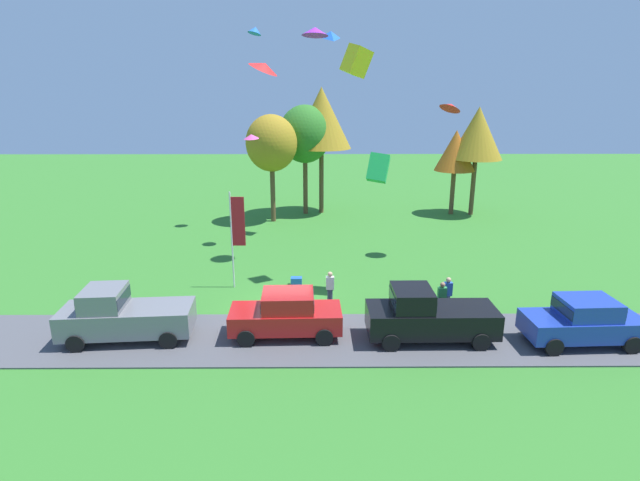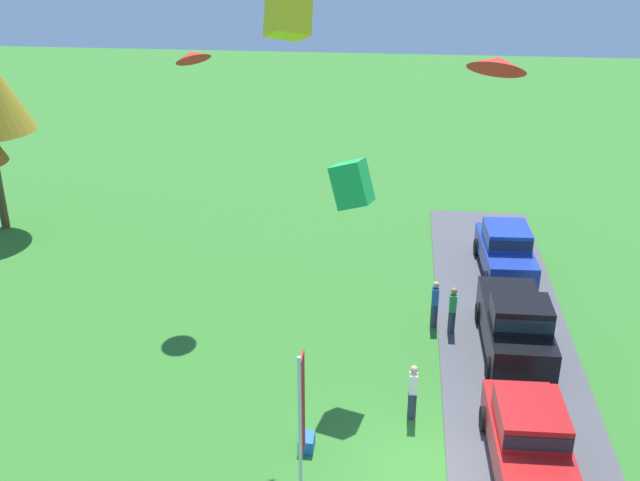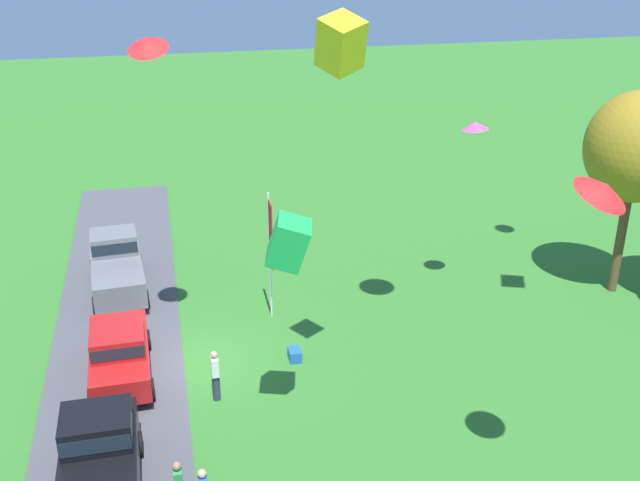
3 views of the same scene
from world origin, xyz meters
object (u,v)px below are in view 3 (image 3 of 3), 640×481
object	(u,v)px
person_watching_sky	(215,375)
kite_delta_high_left	(147,45)
car_pickup_mid_row	(99,465)
cooler_box	(295,355)
kite_delta_high_right	(604,190)
kite_delta_topmost	(475,126)
flag_banner	(271,242)
tree_center_back	(636,148)
car_sedan_near_entrance	(119,350)
kite_box_low_drifter	(289,242)
car_pickup_far_end	(116,264)
kite_box_over_trees	(341,44)

from	to	relation	value
person_watching_sky	kite_delta_high_left	world-z (taller)	kite_delta_high_left
car_pickup_mid_row	cooler_box	xyz separation A→B (m)	(-5.31, 5.98, -0.91)
kite_delta_high_right	kite_delta_topmost	xyz separation A→B (m)	(-11.40, 2.32, -1.82)
cooler_box	kite_delta_high_right	bearing A→B (deg)	29.50
car_pickup_mid_row	flag_banner	distance (m)	10.18
person_watching_sky	kite_delta_high_left	distance (m)	9.88
tree_center_back	kite_delta_high_right	bearing A→B (deg)	-38.19
car_sedan_near_entrance	kite_box_low_drifter	size ratio (longest dim) A/B	3.64
car_sedan_near_entrance	kite_delta_high_left	size ratio (longest dim) A/B	3.84
person_watching_sky	flag_banner	xyz separation A→B (m)	(-4.52, 2.47, 2.21)
car_pickup_far_end	cooler_box	world-z (taller)	car_pickup_far_end
person_watching_sky	car_pickup_far_end	bearing A→B (deg)	-159.23
tree_center_back	kite_box_over_trees	size ratio (longest dim) A/B	6.35
cooler_box	kite_box_over_trees	bearing A→B (deg)	14.34
car_sedan_near_entrance	kite_delta_topmost	size ratio (longest dim) A/B	4.77
car_sedan_near_entrance	flag_banner	xyz separation A→B (m)	(-2.72, 5.34, 2.04)
person_watching_sky	kite_box_over_trees	xyz separation A→B (m)	(1.26, 3.49, 9.93)
kite_box_low_drifter	flag_banner	bearing A→B (deg)	175.49
tree_center_back	kite_box_low_drifter	xyz separation A→B (m)	(6.14, -14.05, 0.24)
person_watching_sky	kite_box_over_trees	distance (m)	10.61
car_pickup_mid_row	tree_center_back	size ratio (longest dim) A/B	0.63
kite_delta_high_right	car_pickup_far_end	bearing A→B (deg)	-144.68
flag_banner	kite_box_over_trees	bearing A→B (deg)	10.02
cooler_box	flag_banner	bearing A→B (deg)	-174.44
tree_center_back	car_pickup_mid_row	bearing A→B (deg)	-68.50
car_pickup_far_end	cooler_box	distance (m)	8.85
kite_delta_high_right	car_pickup_mid_row	bearing A→B (deg)	-106.36
tree_center_back	kite_delta_topmost	world-z (taller)	tree_center_back
car_pickup_far_end	tree_center_back	world-z (taller)	tree_center_back
kite_delta_high_right	kite_box_low_drifter	xyz separation A→B (m)	(-4.59, -5.61, -2.60)
car_sedan_near_entrance	cooler_box	distance (m)	5.68
person_watching_sky	flag_banner	bearing A→B (deg)	151.36
kite_box_over_trees	kite_delta_topmost	bearing A→B (deg)	132.46
car_pickup_far_end	car_sedan_near_entrance	world-z (taller)	car_pickup_far_end
car_sedan_near_entrance	kite_box_low_drifter	xyz separation A→B (m)	(4.05, 4.80, 5.03)
flag_banner	kite_delta_topmost	distance (m)	8.30
car_pickup_mid_row	flag_banner	bearing A→B (deg)	145.19
car_pickup_far_end	kite_box_over_trees	world-z (taller)	kite_box_over_trees
flag_banner	kite_box_low_drifter	world-z (taller)	kite_box_low_drifter
tree_center_back	kite_delta_high_left	xyz separation A→B (m)	(1.33, -17.12, 4.51)
kite_delta_high_right	cooler_box	bearing A→B (deg)	-150.50
kite_delta_high_right	kite_delta_topmost	bearing A→B (deg)	168.52
tree_center_back	kite_box_over_trees	xyz separation A→B (m)	(5.16, -12.49, 4.98)
kite_box_over_trees	kite_box_low_drifter	bearing A→B (deg)	-57.82
tree_center_back	flag_banner	distance (m)	13.81
car_pickup_mid_row	cooler_box	bearing A→B (deg)	131.62
person_watching_sky	tree_center_back	world-z (taller)	tree_center_back
person_watching_sky	kite_box_low_drifter	world-z (taller)	kite_box_low_drifter
flag_banner	kite_box_over_trees	distance (m)	9.71
cooler_box	kite_delta_high_left	distance (m)	10.91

